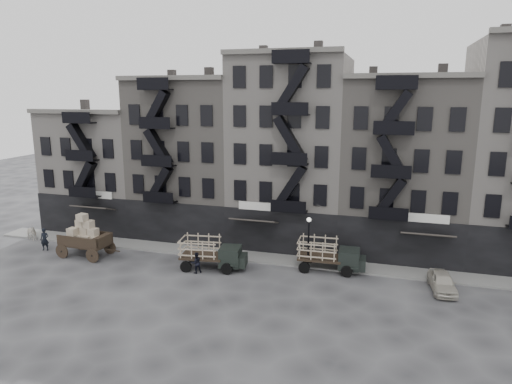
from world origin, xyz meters
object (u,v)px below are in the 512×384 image
(horse, at_px, (31,233))
(pedestrian_mid, at_px, (196,263))
(stake_truck_east, at_px, (329,253))
(pedestrian_west, at_px, (45,239))
(car_east, at_px, (442,282))
(stake_truck_west, at_px, (211,251))
(wagon, at_px, (83,232))

(horse, relative_size, pedestrian_mid, 1.01)
(stake_truck_east, bearing_deg, pedestrian_west, -176.71)
(car_east, bearing_deg, stake_truck_east, 163.61)
(stake_truck_west, height_order, car_east, stake_truck_west)
(horse, distance_m, stake_truck_east, 28.64)
(wagon, relative_size, pedestrian_mid, 2.67)
(pedestrian_mid, bearing_deg, horse, -49.34)
(wagon, relative_size, car_east, 1.15)
(horse, height_order, stake_truck_west, stake_truck_west)
(wagon, xyz_separation_m, pedestrian_west, (-4.36, 0.24, -1.12))
(horse, relative_size, stake_truck_east, 0.32)
(wagon, height_order, stake_truck_west, wagon)
(car_east, relative_size, pedestrian_mid, 2.32)
(wagon, distance_m, stake_truck_east, 21.03)
(stake_truck_east, xyz_separation_m, pedestrian_mid, (-9.99, -3.42, -0.66))
(stake_truck_west, height_order, pedestrian_mid, stake_truck_west)
(stake_truck_west, bearing_deg, wagon, 173.78)
(horse, distance_m, pedestrian_mid, 18.89)
(pedestrian_west, bearing_deg, stake_truck_west, -18.27)
(wagon, bearing_deg, pedestrian_west, -179.79)
(horse, distance_m, wagon, 8.21)
(horse, height_order, pedestrian_west, pedestrian_west)
(car_east, bearing_deg, horse, 172.17)
(horse, relative_size, car_east, 0.43)
(stake_truck_east, bearing_deg, car_east, -12.44)
(wagon, distance_m, pedestrian_mid, 10.98)
(pedestrian_west, xyz_separation_m, pedestrian_mid, (15.23, -1.05, -0.16))
(stake_truck_west, xyz_separation_m, pedestrian_mid, (-0.82, -1.16, -0.66))
(horse, height_order, car_east, horse)
(horse, relative_size, pedestrian_west, 0.84)
(wagon, xyz_separation_m, stake_truck_east, (20.86, 2.61, -0.63))
(wagon, relative_size, stake_truck_east, 0.85)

